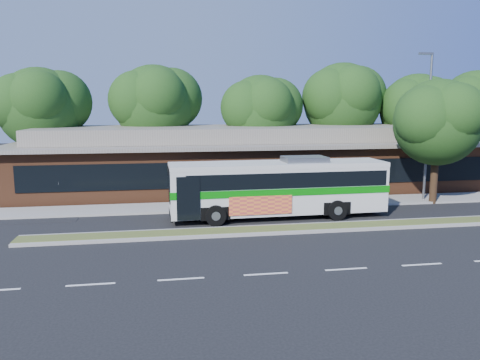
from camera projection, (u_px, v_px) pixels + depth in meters
The scene contains 14 objects.
ground at pixel (305, 233), 21.94m from camera, with size 120.00×120.00×0.00m, color black.
median_strip at pixel (301, 228), 22.52m from camera, with size 26.00×1.10×0.15m, color #435122.
sidewalk at pixel (273, 204), 28.17m from camera, with size 44.00×2.60×0.12m, color gray.
plaza_building at pixel (252, 158), 34.26m from camera, with size 33.20×11.20×4.45m.
lamp_post at pixel (427, 123), 28.59m from camera, with size 0.93×0.18×9.07m.
tree_bg_a at pixel (46, 107), 33.38m from camera, with size 6.47×5.80×8.63m.
tree_bg_b at pixel (160, 103), 35.63m from camera, with size 6.69×6.00×9.00m.
tree_bg_c at pixel (265, 110), 36.04m from camera, with size 6.24×5.60×8.26m.
tree_bg_d at pixel (347, 100), 38.06m from camera, with size 6.91×6.20×9.37m.
tree_bg_e at pixel (420, 108), 38.16m from camera, with size 6.47×5.80×8.50m.
tree_bg_f at pixel (479, 104), 40.07m from camera, with size 6.69×6.00×8.92m.
transit_bus at pixel (279, 184), 24.84m from camera, with size 11.60×2.91×3.24m.
sedan at pixel (102, 188), 29.51m from camera, with size 2.17×5.34×1.55m, color #A5A8AB.
sidewalk_tree at pixel (442, 120), 28.11m from camera, with size 5.75×5.16×7.51m.
Camera 1 is at (-6.55, -20.48, 5.89)m, focal length 35.00 mm.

